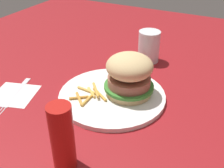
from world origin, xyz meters
TOP-DOWN VIEW (x-y plane):
  - ground_plane at (0.00, 0.00)m, footprint 1.60×1.60m
  - plate at (0.02, 0.02)m, footprint 0.28×0.28m
  - sandwich at (-0.01, -0.00)m, footprint 0.13×0.13m
  - fries_pile at (0.07, 0.06)m, footprint 0.10×0.10m
  - napkin at (0.26, 0.13)m, footprint 0.14×0.14m
  - fork at (0.26, 0.13)m, footprint 0.06×0.17m
  - drink_glass at (0.02, -0.23)m, footprint 0.07×0.07m
  - ketchup_bottle at (0.00, 0.27)m, footprint 0.04×0.04m

SIDE VIEW (x-z plane):
  - ground_plane at x=0.00m, z-range 0.00..0.00m
  - napkin at x=0.26m, z-range 0.00..0.00m
  - fork at x=0.26m, z-range 0.00..0.01m
  - plate at x=0.02m, z-range 0.00..0.01m
  - fries_pile at x=0.07m, z-range 0.01..0.02m
  - drink_glass at x=0.02m, z-range 0.00..0.10m
  - sandwich at x=-0.01m, z-range 0.01..0.12m
  - ketchup_bottle at x=0.00m, z-range 0.00..0.14m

